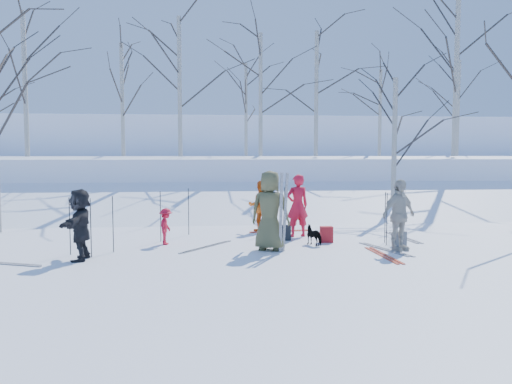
{
  "coord_description": "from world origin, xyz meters",
  "views": [
    {
      "loc": [
        -1.22,
        -11.93,
        2.36
      ],
      "look_at": [
        0.0,
        1.5,
        1.3
      ],
      "focal_mm": 35.0,
      "sensor_mm": 36.0,
      "label": 1
    }
  ],
  "objects": [
    {
      "name": "skier_cream_east",
      "position": [
        3.29,
        -0.37,
        0.86
      ],
      "size": [
        1.09,
        0.83,
        1.73
      ],
      "primitive_type": "imported",
      "rotation": [
        0.0,
        0.0,
        0.46
      ],
      "color": "beige",
      "rests_on": "ground"
    },
    {
      "name": "ski_pole_a",
      "position": [
        -4.47,
        -0.18,
        0.67
      ],
      "size": [
        0.02,
        0.02,
        1.34
      ],
      "primitive_type": "cylinder",
      "color": "black",
      "rests_on": "ground"
    },
    {
      "name": "ski_pole_h",
      "position": [
        3.25,
        0.33,
        0.67
      ],
      "size": [
        0.02,
        0.02,
        1.34
      ],
      "primitive_type": "cylinder",
      "color": "black",
      "rests_on": "ground"
    },
    {
      "name": "skier_red_seated",
      "position": [
        -2.38,
        0.95,
        0.47
      ],
      "size": [
        0.43,
        0.65,
        0.94
      ],
      "primitive_type": "imported",
      "rotation": [
        0.0,
        0.0,
        1.43
      ],
      "color": "red",
      "rests_on": "ground"
    },
    {
      "name": "ski_pole_d",
      "position": [
        -3.93,
        -0.49,
        0.67
      ],
      "size": [
        0.02,
        0.02,
        1.34
      ],
      "primitive_type": "cylinder",
      "color": "black",
      "rests_on": "ground"
    },
    {
      "name": "skier_red_north",
      "position": [
        1.21,
        1.88,
        0.88
      ],
      "size": [
        0.7,
        0.53,
        1.76
      ],
      "primitive_type": "imported",
      "rotation": [
        0.0,
        0.0,
        3.32
      ],
      "color": "red",
      "rests_on": "ground"
    },
    {
      "name": "skier_redor_behind",
      "position": [
        0.27,
        3.0,
        0.76
      ],
      "size": [
        0.75,
        0.6,
        1.52
      ],
      "primitive_type": "imported",
      "rotation": [
        0.0,
        0.0,
        3.11
      ],
      "color": "#CF4F0F",
      "rests_on": "ground"
    },
    {
      "name": "ski_pole_c",
      "position": [
        0.45,
        2.41,
        0.67
      ],
      "size": [
        0.02,
        0.02,
        1.34
      ],
      "primitive_type": "cylinder",
      "color": "black",
      "rests_on": "ground"
    },
    {
      "name": "upright_ski_left",
      "position": [
        0.43,
        -0.33,
        0.95
      ],
      "size": [
        0.09,
        0.16,
        1.9
      ],
      "primitive_type": "cube",
      "rotation": [
        0.07,
        0.0,
        0.11
      ],
      "color": "silver",
      "rests_on": "ground"
    },
    {
      "name": "birch_plateau_g",
      "position": [
        7.57,
        13.52,
        4.43
      ],
      "size": [
        3.72,
        3.72,
        4.45
      ],
      "primitive_type": null,
      "color": "silver",
      "rests_on": "snow_plateau"
    },
    {
      "name": "skier_grey_west",
      "position": [
        -4.09,
        -0.78,
        0.79
      ],
      "size": [
        0.53,
        1.48,
        1.58
      ],
      "primitive_type": "imported",
      "rotation": [
        0.0,
        0.0,
        4.67
      ],
      "color": "black",
      "rests_on": "ground"
    },
    {
      "name": "dog",
      "position": [
        1.43,
        0.54,
        0.25
      ],
      "size": [
        0.56,
        0.65,
        0.51
      ],
      "primitive_type": "imported",
      "rotation": [
        0.0,
        0.0,
        3.72
      ],
      "color": "black",
      "rests_on": "ground"
    },
    {
      "name": "snow_ramp",
      "position": [
        0.0,
        7.0,
        0.15
      ],
      "size": [
        70.0,
        9.49,
        4.12
      ],
      "primitive_type": "cube",
      "rotation": [
        0.3,
        0.0,
        0.0
      ],
      "color": "white",
      "rests_on": "ground"
    },
    {
      "name": "birch_edge_e",
      "position": [
        5.46,
        5.79,
        2.54
      ],
      "size": [
        4.15,
        4.15,
        5.08
      ],
      "primitive_type": null,
      "color": "silver",
      "rests_on": "ground"
    },
    {
      "name": "birch_plateau_j",
      "position": [
        -9.11,
        10.48,
        5.29
      ],
      "size": [
        4.92,
        4.92,
        6.18
      ],
      "primitive_type": null,
      "color": "silver",
      "rests_on": "snow_plateau"
    },
    {
      "name": "ski_pair_a",
      "position": [
        3.01,
        -0.25,
        0.01
      ],
      "size": [
        1.32,
        2.02,
        0.02
      ],
      "primitive_type": null,
      "rotation": [
        0.0,
        0.0,
        0.32
      ],
      "color": "silver",
      "rests_on": "ground"
    },
    {
      "name": "ski_pair_e",
      "position": [
        0.86,
        2.8,
        0.01
      ],
      "size": [
        0.72,
        1.95,
        0.02
      ],
      "primitive_type": null,
      "rotation": [
        0.0,
        0.0,
        1.71
      ],
      "color": "red",
      "rests_on": "ground"
    },
    {
      "name": "upright_ski_right",
      "position": [
        0.54,
        -0.27,
        0.95
      ],
      "size": [
        0.14,
        0.23,
        1.89
      ],
      "primitive_type": "cube",
      "rotation": [
        0.1,
        0.0,
        0.35
      ],
      "color": "silver",
      "rests_on": "ground"
    },
    {
      "name": "ski_pole_e",
      "position": [
        -2.56,
        1.42,
        0.67
      ],
      "size": [
        0.02,
        0.02,
        1.34
      ],
      "primitive_type": "cylinder",
      "color": "black",
      "rests_on": "ground"
    },
    {
      "name": "backpack_dark",
      "position": [
        0.75,
        1.32,
        0.2
      ],
      "size": [
        0.34,
        0.24,
        0.4
      ],
      "primitive_type": "cube",
      "color": "black",
      "rests_on": "ground"
    },
    {
      "name": "snow_plateau",
      "position": [
        0.0,
        17.0,
        1.0
      ],
      "size": [
        70.0,
        18.0,
        2.2
      ],
      "primitive_type": "cube",
      "color": "white",
      "rests_on": "ground"
    },
    {
      "name": "ski_pair_d",
      "position": [
        -5.65,
        -1.01,
        0.01
      ],
      "size": [
        1.46,
        2.03,
        0.02
      ],
      "primitive_type": null,
      "rotation": [
        0.0,
        0.0,
        1.21
      ],
      "color": "silver",
      "rests_on": "ground"
    },
    {
      "name": "ski_pair_f",
      "position": [
        4.11,
        1.38,
        0.01
      ],
      "size": [
        0.55,
        1.94,
        0.02
      ],
      "primitive_type": null,
      "rotation": [
        0.0,
        0.0,
        0.09
      ],
      "color": "silver",
      "rests_on": "ground"
    },
    {
      "name": "skier_olive_center",
      "position": [
        0.2,
        -0.04,
        0.97
      ],
      "size": [
        1.11,
        0.92,
        1.94
      ],
      "primitive_type": "imported",
      "rotation": [
        0.0,
        0.0,
        2.77
      ],
      "color": "#4C4C2D",
      "rests_on": "ground"
    },
    {
      "name": "birch_plateau_e",
      "position": [
        12.82,
        15.52,
        4.89
      ],
      "size": [
        4.37,
        4.37,
        5.39
      ],
      "primitive_type": null,
      "color": "silver",
      "rests_on": "snow_plateau"
    },
    {
      "name": "ski_pair_c",
      "position": [
        -1.35,
        0.48,
        0.01
      ],
      "size": [
        2.04,
        2.09,
        0.02
      ],
      "primitive_type": null,
      "rotation": [
        0.0,
        0.0,
        -0.66
      ],
      "color": "silver",
      "rests_on": "ground"
    },
    {
      "name": "ski_pair_b",
      "position": [
        2.73,
        -0.92,
        0.01
      ],
      "size": [
        0.41,
        1.92,
        0.02
      ],
      "primitive_type": null,
      "rotation": [
        0.0,
        0.0,
        0.05
      ],
      "color": "red",
      "rests_on": "ground"
    },
    {
      "name": "far_hill",
      "position": [
        0.0,
        38.0,
        2.0
      ],
      "size": [
        90.0,
        30.0,
        6.0
      ],
      "primitive_type": "cube",
      "color": "white",
      "rests_on": "ground"
    },
    {
      "name": "ski_pole_b",
      "position": [
        -3.54,
        0.05,
        0.67
      ],
      "size": [
        0.02,
        0.02,
        1.34
      ],
      "primitive_type": "cylinder",
      "color": "black",
      "rests_on": "ground"
    },
    {
      "name": "birch_plateau_b",
      "position": [
        1.14,
        11.64,
        5.07
      ],
      "size": [
        4.62,
        4.62,
        5.74
      ],
      "primitive_type": null,
      "color": "silver",
      "rests_on": "snow_plateau"
    },
    {
      "name": "birch_plateau_h",
      "position": [
        3.7,
        11.15,
        5.08
      ],
      "size": [
        4.64,
        4.64,
        5.77
      ],
      "primitive_type": null,
      "color": "silver",
      "rests_on": "snow_plateau"
    },
    {
      "name": "ski_pole_g",
      "position": [
        3.33,
        0.69,
        0.67
      ],
      "size": [
        0.02,
        0.02,
        1.34
      ],
      "primitive_type": "cylinder",
      "color": "black",
      "rests_on": "ground"
    },
    {
      "name": "ski_pole_i",
      "position": [
        0.96,
        2.64,
        0.67
      ],
      "size": [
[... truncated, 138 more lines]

